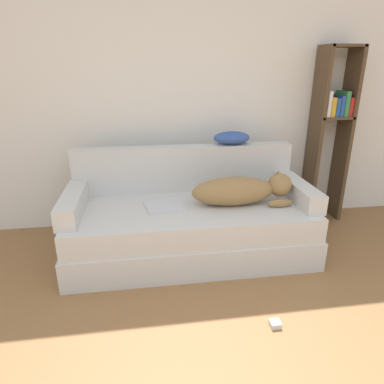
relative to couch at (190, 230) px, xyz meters
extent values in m
cube|color=silver|center=(0.03, 0.73, 1.13)|extent=(8.01, 0.06, 2.70)
cube|color=silver|center=(0.00, 0.00, -0.10)|extent=(2.00, 0.91, 0.24)
cube|color=silver|center=(0.00, -0.01, 0.13)|extent=(1.96, 0.87, 0.20)
cube|color=silver|center=(0.00, 0.39, 0.43)|extent=(1.96, 0.15, 0.41)
cube|color=silver|center=(-0.92, -0.01, 0.30)|extent=(0.15, 0.72, 0.16)
cube|color=silver|center=(0.92, -0.01, 0.30)|extent=(0.15, 0.72, 0.16)
ellipsoid|color=olive|center=(0.35, -0.04, 0.34)|extent=(0.68, 0.25, 0.23)
sphere|color=olive|center=(0.74, -0.04, 0.38)|extent=(0.20, 0.20, 0.20)
cone|color=olive|center=(0.74, -0.09, 0.45)|extent=(0.07, 0.07, 0.09)
cone|color=olive|center=(0.74, 0.01, 0.45)|extent=(0.07, 0.07, 0.09)
ellipsoid|color=olive|center=(0.71, -0.15, 0.26)|extent=(0.21, 0.06, 0.07)
cube|color=silver|center=(-0.22, 0.00, 0.23)|extent=(0.34, 0.30, 0.02)
ellipsoid|color=#335199|center=(0.44, 0.40, 0.69)|extent=(0.33, 0.21, 0.11)
cube|color=#4C3823|center=(1.32, 0.55, 0.63)|extent=(0.04, 0.26, 1.70)
cube|color=#4C3823|center=(1.63, 0.55, 0.63)|extent=(0.04, 0.26, 1.70)
cube|color=#4C3823|center=(1.47, 0.55, 1.47)|extent=(0.33, 0.26, 0.02)
cube|color=#4C3823|center=(1.47, 0.55, 0.83)|extent=(0.33, 0.26, 0.02)
cube|color=silver|center=(1.37, 0.53, 0.96)|extent=(0.03, 0.20, 0.24)
cube|color=gold|center=(1.41, 0.53, 0.94)|extent=(0.04, 0.20, 0.18)
cube|color=#234C93|center=(1.46, 0.53, 0.93)|extent=(0.04, 0.20, 0.17)
cube|color=#234C93|center=(1.50, 0.53, 0.94)|extent=(0.03, 0.20, 0.19)
cube|color=#337F42|center=(1.54, 0.53, 0.96)|extent=(0.04, 0.20, 0.23)
cube|color=red|center=(1.59, 0.53, 0.93)|extent=(0.04, 0.20, 0.17)
cube|color=silver|center=(0.40, -0.96, -0.20)|extent=(0.06, 0.06, 0.03)
camera|label=1|loc=(-0.37, -2.57, 1.32)|focal=32.00mm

